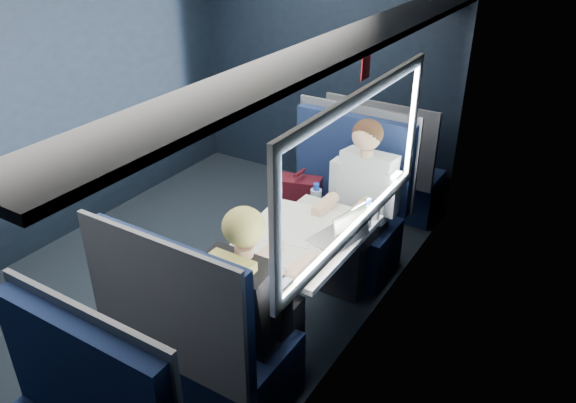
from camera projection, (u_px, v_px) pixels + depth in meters
The scene contains 12 objects.
ground at pixel (193, 278), 4.50m from camera, with size 2.80×4.20×0.01m, color black.
room_shell at pixel (178, 100), 3.78m from camera, with size 3.00×4.40×2.40m.
table at pixel (305, 245), 3.71m from camera, with size 0.62×1.00×0.74m.
seat_bay_near at pixel (337, 213), 4.56m from camera, with size 1.04×0.62×1.26m.
seat_bay_far at pixel (202, 341), 3.25m from camera, with size 1.04×0.62×1.26m.
seat_row_front at pixel (384, 173), 5.25m from camera, with size 1.04×0.51×1.16m.
man at pixel (360, 198), 4.17m from camera, with size 0.53×0.56×1.32m.
woman at pixel (252, 297), 3.11m from camera, with size 0.53×0.56×1.32m.
papers at pixel (288, 231), 3.70m from camera, with size 0.54×0.78×0.01m, color white.
laptop at pixel (342, 233), 3.57m from camera, with size 0.31×0.36×0.24m.
bottle_small at pixel (368, 214), 3.72m from camera, with size 0.06×0.06×0.21m.
cup at pixel (375, 213), 3.84m from camera, with size 0.07×0.07×0.08m, color white.
Camera 1 is at (2.58, -2.72, 2.68)m, focal length 35.00 mm.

